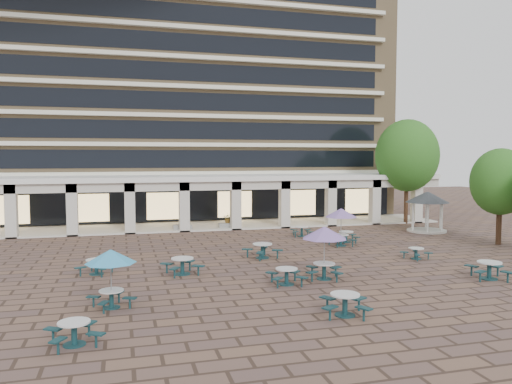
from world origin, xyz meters
TOP-DOWN VIEW (x-y plane):
  - ground at (0.00, 0.00)m, footprint 120.00×120.00m
  - apartment_building at (0.00, 25.47)m, footprint 40.00×15.50m
  - retail_arcade at (0.00, 14.80)m, footprint 42.00×6.60m
  - picnic_table_0 at (-8.44, -11.00)m, footprint 1.98×1.98m
  - picnic_table_1 at (1.13, -10.52)m, footprint 2.23×2.23m
  - picnic_table_2 at (0.47, -5.61)m, footprint 1.83×1.83m
  - picnic_table_3 at (10.37, -7.20)m, footprint 2.34×2.34m
  - picnic_table_4 at (-7.37, -7.24)m, footprint 2.02×2.02m
  - picnic_table_5 at (-8.22, -1.14)m, footprint 2.14×2.14m
  - picnic_table_6 at (2.58, -5.10)m, footprint 2.24×2.24m
  - picnic_table_7 at (9.69, -2.00)m, footprint 1.76×1.76m
  - picnic_table_8 at (-4.00, -2.29)m, footprint 2.18×2.18m
  - picnic_table_9 at (1.06, 0.60)m, footprint 2.34×2.34m
  - picnic_table_10 at (8.25, 4.40)m, footprint 1.99×1.99m
  - picnic_table_11 at (7.26, 3.14)m, footprint 2.18×2.18m
  - picnic_table_13 at (6.13, 7.64)m, footprint 1.90×1.90m
  - gazebo at (16.67, 7.31)m, footprint 3.44×3.44m
  - tree_east_a at (17.91, 0.85)m, footprint 3.94×3.94m
  - tree_east_c at (17.77, 12.16)m, footprint 5.61×5.61m
  - planter_left at (-2.21, 12.90)m, footprint 1.50×0.83m
  - planter_right at (1.56, 12.90)m, footprint 1.50×0.83m

SIDE VIEW (x-z plane):
  - ground at x=0.00m, z-range 0.00..0.00m
  - picnic_table_7 at x=9.69m, z-range 0.06..0.72m
  - picnic_table_13 at x=6.13m, z-range 0.07..0.81m
  - picnic_table_0 at x=-8.44m, z-range 0.07..0.84m
  - picnic_table_10 at x=8.25m, z-range 0.07..0.84m
  - picnic_table_5 at x=-8.22m, z-range 0.08..0.85m
  - picnic_table_2 at x=0.47m, z-range 0.08..0.85m
  - picnic_table_1 at x=1.13m, z-range 0.08..0.92m
  - picnic_table_8 at x=-4.00m, z-range 0.08..0.94m
  - picnic_table_3 at x=10.37m, z-range 0.08..0.95m
  - picnic_table_9 at x=1.06m, z-range 0.08..0.95m
  - planter_left at x=-2.21m, z-range -0.11..1.21m
  - planter_right at x=1.56m, z-range -0.10..1.23m
  - picnic_table_4 at x=-7.37m, z-range 0.81..3.14m
  - picnic_table_11 at x=7.26m, z-range 0.88..3.40m
  - picnic_table_6 at x=2.58m, z-range 0.90..3.48m
  - gazebo at x=16.67m, z-range 0.81..4.01m
  - retail_arcade at x=0.00m, z-range 0.80..5.20m
  - tree_east_a at x=17.91m, z-range 1.00..7.57m
  - tree_east_c at x=17.77m, z-range 1.43..10.77m
  - apartment_building at x=0.00m, z-range 0.00..25.20m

